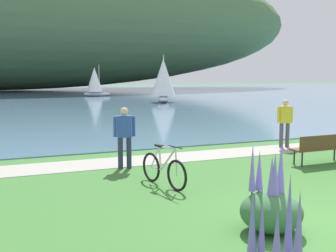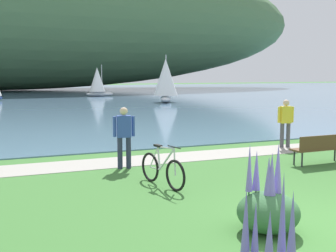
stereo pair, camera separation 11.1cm
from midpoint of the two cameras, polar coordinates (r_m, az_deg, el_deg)
name	(u,v)px [view 2 (the right image)]	position (r m, az deg, el deg)	size (l,w,h in m)	color
ground_plane	(331,227)	(8.08, 21.39, -12.48)	(200.00, 200.00, 0.00)	#3D7533
bay_water	(44,95)	(54.04, -16.23, 4.03)	(180.00, 80.00, 0.04)	#5B7F9E
shoreline_path	(180,157)	(13.45, 1.81, -4.20)	(60.00, 1.50, 0.01)	#A39E93
park_bench_near_camera	(321,147)	(13.15, 20.10, -2.62)	(1.81, 0.51, 0.88)	brown
bicycle_leaning_near_bench	(162,170)	(10.00, -0.45, -5.86)	(0.46, 1.74, 1.01)	black
person_at_shoreline	(286,120)	(15.67, 15.68, 0.74)	(0.60, 0.28, 1.71)	#4C4C51
person_on_the_grass	(124,134)	(11.81, -5.65, -1.03)	(0.60, 0.28, 1.71)	#282D47
echium_bush_mid_cluster	(268,209)	(7.41, 13.69, -10.72)	(1.05, 1.05, 1.50)	#386B3D
sailboat_nearest_to_shore	(166,80)	(38.08, -0.23, 6.19)	(2.83, 3.72, 4.25)	white
sailboat_toward_hillside	(98,81)	(48.95, -9.36, 5.91)	(3.10, 1.97, 3.57)	white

